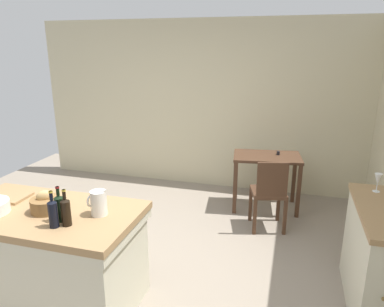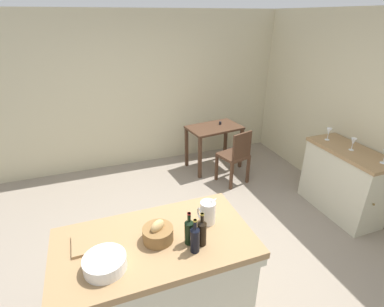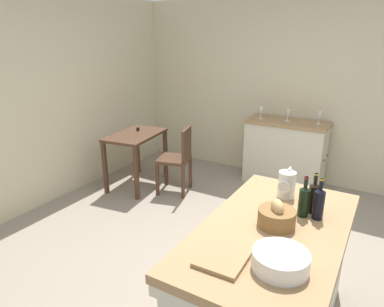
{
  "view_description": "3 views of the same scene",
  "coord_description": "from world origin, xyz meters",
  "px_view_note": "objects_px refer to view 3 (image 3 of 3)",
  "views": [
    {
      "loc": [
        1.43,
        -2.85,
        2.19
      ],
      "look_at": [
        0.43,
        0.67,
        1.09
      ],
      "focal_mm": 33.44,
      "sensor_mm": 36.0,
      "label": 1
    },
    {
      "loc": [
        -0.83,
        -2.36,
        2.5
      ],
      "look_at": [
        0.19,
        0.42,
        1.08
      ],
      "focal_mm": 27.06,
      "sensor_mm": 36.0,
      "label": 2
    },
    {
      "loc": [
        -2.44,
        -1.12,
        2.05
      ],
      "look_at": [
        0.32,
        0.5,
        0.96
      ],
      "focal_mm": 32.21,
      "sensor_mm": 36.0,
      "label": 3
    }
  ],
  "objects_px": {
    "wine_bottle_amber": "(304,200)",
    "bread_basket": "(277,216)",
    "island_table": "(269,279)",
    "writing_desk": "(136,142)",
    "side_cabinet": "(285,153)",
    "wine_bottle_green": "(319,203)",
    "wine_glass_left": "(288,113)",
    "wash_bowl": "(281,261)",
    "wine_glass_far_left": "(319,116)",
    "wine_bottle_dark": "(314,197)",
    "wine_glass_middle": "(261,111)",
    "cutting_board": "(224,257)",
    "wooden_chair": "(178,158)",
    "pitcher": "(287,184)"
  },
  "relations": [
    {
      "from": "wine_bottle_amber",
      "to": "bread_basket",
      "type": "bearing_deg",
      "value": 152.14
    },
    {
      "from": "island_table",
      "to": "writing_desk",
      "type": "relative_size",
      "value": 1.64
    },
    {
      "from": "side_cabinet",
      "to": "wine_bottle_green",
      "type": "height_order",
      "value": "wine_bottle_green"
    },
    {
      "from": "wine_bottle_amber",
      "to": "wine_glass_left",
      "type": "bearing_deg",
      "value": 17.94
    },
    {
      "from": "side_cabinet",
      "to": "writing_desk",
      "type": "relative_size",
      "value": 1.17
    },
    {
      "from": "wash_bowl",
      "to": "bread_basket",
      "type": "height_order",
      "value": "bread_basket"
    },
    {
      "from": "wine_bottle_green",
      "to": "wine_glass_far_left",
      "type": "xyz_separation_m",
      "value": [
        2.54,
        0.5,
        0.05
      ]
    },
    {
      "from": "writing_desk",
      "to": "wine_bottle_amber",
      "type": "distance_m",
      "value": 2.97
    },
    {
      "from": "wine_bottle_dark",
      "to": "wine_glass_left",
      "type": "bearing_deg",
      "value": 19.51
    },
    {
      "from": "wine_bottle_amber",
      "to": "wine_glass_far_left",
      "type": "height_order",
      "value": "wine_bottle_amber"
    },
    {
      "from": "writing_desk",
      "to": "wine_glass_far_left",
      "type": "distance_m",
      "value": 2.53
    },
    {
      "from": "wine_glass_middle",
      "to": "wine_bottle_amber",
      "type": "bearing_deg",
      "value": -154.3
    },
    {
      "from": "side_cabinet",
      "to": "wine_glass_left",
      "type": "xyz_separation_m",
      "value": [
        -0.01,
        0.0,
        0.58
      ]
    },
    {
      "from": "cutting_board",
      "to": "wine_glass_left",
      "type": "xyz_separation_m",
      "value": [
        3.21,
        0.55,
        0.15
      ]
    },
    {
      "from": "writing_desk",
      "to": "side_cabinet",
      "type": "bearing_deg",
      "value": -58.14
    },
    {
      "from": "wash_bowl",
      "to": "wine_bottle_green",
      "type": "height_order",
      "value": "wine_bottle_green"
    },
    {
      "from": "writing_desk",
      "to": "wooden_chair",
      "type": "distance_m",
      "value": 0.66
    },
    {
      "from": "wine_bottle_amber",
      "to": "wine_glass_middle",
      "type": "distance_m",
      "value": 2.72
    },
    {
      "from": "bread_basket",
      "to": "wine_bottle_dark",
      "type": "height_order",
      "value": "wine_bottle_dark"
    },
    {
      "from": "cutting_board",
      "to": "writing_desk",
      "type": "bearing_deg",
      "value": 48.27
    },
    {
      "from": "writing_desk",
      "to": "cutting_board",
      "type": "height_order",
      "value": "cutting_board"
    },
    {
      "from": "writing_desk",
      "to": "wine_bottle_dark",
      "type": "distance_m",
      "value": 2.97
    },
    {
      "from": "pitcher",
      "to": "wash_bowl",
      "type": "distance_m",
      "value": 0.9
    },
    {
      "from": "pitcher",
      "to": "wine_glass_middle",
      "type": "distance_m",
      "value": 2.44
    },
    {
      "from": "pitcher",
      "to": "cutting_board",
      "type": "xyz_separation_m",
      "value": [
        -0.94,
        0.07,
        -0.09
      ]
    },
    {
      "from": "wash_bowl",
      "to": "wine_glass_middle",
      "type": "bearing_deg",
      "value": 21.48
    },
    {
      "from": "wine_bottle_amber",
      "to": "side_cabinet",
      "type": "bearing_deg",
      "value": 17.81
    },
    {
      "from": "cutting_board",
      "to": "wine_bottle_green",
      "type": "xyz_separation_m",
      "value": [
        0.72,
        -0.35,
        0.11
      ]
    },
    {
      "from": "wash_bowl",
      "to": "wine_bottle_dark",
      "type": "relative_size",
      "value": 1.04
    },
    {
      "from": "wine_bottle_dark",
      "to": "wine_bottle_amber",
      "type": "distance_m",
      "value": 0.1
    },
    {
      "from": "wash_bowl",
      "to": "wine_glass_left",
      "type": "xyz_separation_m",
      "value": [
        3.14,
        0.85,
        0.11
      ]
    },
    {
      "from": "wine_bottle_dark",
      "to": "wine_bottle_green",
      "type": "relative_size",
      "value": 1.0
    },
    {
      "from": "side_cabinet",
      "to": "wooden_chair",
      "type": "bearing_deg",
      "value": 131.6
    },
    {
      "from": "cutting_board",
      "to": "wine_bottle_dark",
      "type": "height_order",
      "value": "wine_bottle_dark"
    },
    {
      "from": "pitcher",
      "to": "wine_glass_far_left",
      "type": "relative_size",
      "value": 1.46
    },
    {
      "from": "island_table",
      "to": "pitcher",
      "type": "relative_size",
      "value": 6.42
    },
    {
      "from": "side_cabinet",
      "to": "wine_glass_left",
      "type": "distance_m",
      "value": 0.58
    },
    {
      "from": "pitcher",
      "to": "wash_bowl",
      "type": "height_order",
      "value": "pitcher"
    },
    {
      "from": "side_cabinet",
      "to": "wash_bowl",
      "type": "distance_m",
      "value": 3.29
    },
    {
      "from": "island_table",
      "to": "wine_bottle_green",
      "type": "distance_m",
      "value": 0.62
    },
    {
      "from": "side_cabinet",
      "to": "pitcher",
      "type": "height_order",
      "value": "pitcher"
    },
    {
      "from": "side_cabinet",
      "to": "writing_desk",
      "type": "xyz_separation_m",
      "value": [
        -1.12,
        1.8,
        0.17
      ]
    },
    {
      "from": "pitcher",
      "to": "bread_basket",
      "type": "height_order",
      "value": "pitcher"
    },
    {
      "from": "wine_bottle_green",
      "to": "wine_glass_far_left",
      "type": "bearing_deg",
      "value": 11.11
    },
    {
      "from": "wine_bottle_dark",
      "to": "wine_glass_far_left",
      "type": "bearing_deg",
      "value": 10.31
    },
    {
      "from": "side_cabinet",
      "to": "wine_bottle_dark",
      "type": "distance_m",
      "value": 2.62
    },
    {
      "from": "wine_bottle_dark",
      "to": "wine_glass_middle",
      "type": "relative_size",
      "value": 1.71
    },
    {
      "from": "wine_glass_middle",
      "to": "bread_basket",
      "type": "bearing_deg",
      "value": -158.29
    },
    {
      "from": "wooden_chair",
      "to": "wine_glass_left",
      "type": "relative_size",
      "value": 5.67
    },
    {
      "from": "side_cabinet",
      "to": "wine_glass_far_left",
      "type": "xyz_separation_m",
      "value": [
        0.04,
        -0.4,
        0.58
      ]
    }
  ]
}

